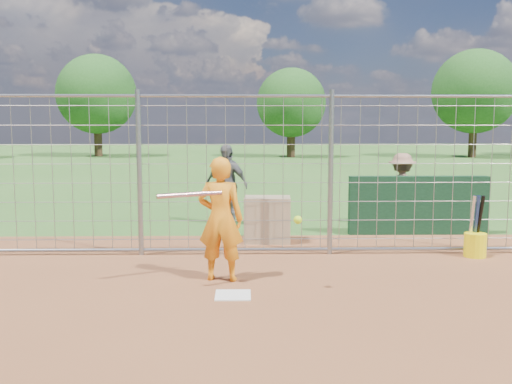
{
  "coord_description": "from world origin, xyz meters",
  "views": [
    {
      "loc": [
        0.14,
        -6.9,
        2.09
      ],
      "look_at": [
        0.3,
        0.8,
        1.15
      ],
      "focal_mm": 40.0,
      "sensor_mm": 36.0,
      "label": 1
    }
  ],
  "objects_px": {
    "batter": "(221,219)",
    "bystander_c": "(402,190)",
    "equipment_bin": "(267,219)",
    "bystander_b": "(226,185)",
    "bucket_with_bats": "(475,242)"
  },
  "relations": [
    {
      "from": "batter",
      "to": "bystander_c",
      "type": "height_order",
      "value": "batter"
    },
    {
      "from": "batter",
      "to": "equipment_bin",
      "type": "bearing_deg",
      "value": -98.03
    },
    {
      "from": "bystander_b",
      "to": "bucket_with_bats",
      "type": "xyz_separation_m",
      "value": [
        3.98,
        -2.96,
        -0.58
      ]
    },
    {
      "from": "bystander_c",
      "to": "batter",
      "type": "bearing_deg",
      "value": 60.74
    },
    {
      "from": "bystander_b",
      "to": "bucket_with_bats",
      "type": "bearing_deg",
      "value": -7.75
    },
    {
      "from": "bystander_b",
      "to": "bucket_with_bats",
      "type": "height_order",
      "value": "bystander_b"
    },
    {
      "from": "bucket_with_bats",
      "to": "bystander_b",
      "type": "bearing_deg",
      "value": 143.29
    },
    {
      "from": "bystander_c",
      "to": "bystander_b",
      "type": "bearing_deg",
      "value": 8.65
    },
    {
      "from": "batter",
      "to": "equipment_bin",
      "type": "xyz_separation_m",
      "value": [
        0.72,
        2.45,
        -0.43
      ]
    },
    {
      "from": "equipment_bin",
      "to": "batter",
      "type": "bearing_deg",
      "value": -103.27
    },
    {
      "from": "equipment_bin",
      "to": "bucket_with_bats",
      "type": "relative_size",
      "value": 0.82
    },
    {
      "from": "bystander_b",
      "to": "bystander_c",
      "type": "relative_size",
      "value": 1.12
    },
    {
      "from": "bystander_b",
      "to": "bystander_c",
      "type": "distance_m",
      "value": 3.57
    },
    {
      "from": "bystander_b",
      "to": "equipment_bin",
      "type": "distance_m",
      "value": 1.97
    },
    {
      "from": "bystander_b",
      "to": "bystander_c",
      "type": "bearing_deg",
      "value": 25.6
    }
  ]
}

